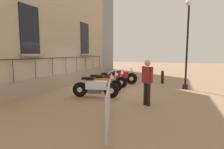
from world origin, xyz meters
name	(u,v)px	position (x,y,z in m)	size (l,w,h in m)	color
ground_plane	(104,89)	(0.00, 0.00, 0.00)	(60.00, 60.00, 0.00)	#9E7A5B
building_facade	(59,20)	(-2.80, 0.00, 3.80)	(0.82, 11.28, 7.84)	tan
motorcycle_white	(96,87)	(0.40, -1.86, 0.44)	(2.03, 0.68, 1.08)	black
motorcycle_orange	(103,83)	(0.18, -0.56, 0.41)	(2.04, 0.71, 1.08)	black
motorcycle_maroon	(110,80)	(0.14, 0.63, 0.42)	(2.04, 0.72, 1.02)	black
motorcycle_red	(122,77)	(0.41, 1.90, 0.45)	(2.00, 0.72, 1.02)	black
lamppost	(188,37)	(4.13, 1.52, 2.77)	(0.35, 0.35, 4.68)	black
crowd_barrier	(108,104)	(2.00, -4.43, 0.57)	(0.83, 2.25, 1.05)	#B7B7BF
bollard	(162,77)	(2.82, 2.91, 0.42)	(0.18, 0.18, 0.84)	black
pedestrian_standing	(147,80)	(2.69, -2.30, 0.95)	(0.43, 0.40, 1.68)	black
distant_building	(82,33)	(-6.66, 9.48, 4.24)	(5.87, 4.55, 8.48)	gray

